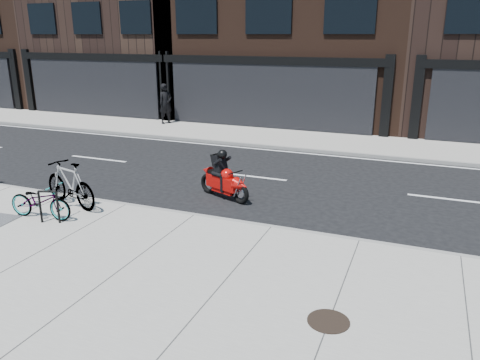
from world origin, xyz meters
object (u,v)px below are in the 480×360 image
at_px(bicycle_front, 40,201).
at_px(manhole_cover, 328,321).
at_px(motorcycle, 226,179).
at_px(pedestrian, 166,104).
at_px(bicycle_rear, 70,184).
at_px(bike_rack, 49,204).

xyz_separation_m(bicycle_front, manhole_cover, (7.30, -1.68, -0.43)).
xyz_separation_m(motorcycle, pedestrian, (-7.14, 8.92, 0.54)).
bearing_deg(pedestrian, bicycle_rear, -134.60).
xyz_separation_m(motorcycle, manhole_cover, (3.88, -4.95, -0.43)).
xyz_separation_m(bicycle_front, bicycle_rear, (0.09, 0.94, 0.16)).
xyz_separation_m(bicycle_rear, manhole_cover, (7.21, -2.61, -0.59)).
bearing_deg(motorcycle, pedestrian, 151.03).
bearing_deg(pedestrian, bike_rack, -134.88).
height_order(bicycle_front, motorcycle, motorcycle).
bearing_deg(manhole_cover, motorcycle, 128.11).
bearing_deg(motorcycle, bicycle_rear, -122.55).
relative_size(bike_rack, pedestrian, 0.41).
bearing_deg(manhole_cover, bicycle_front, 167.06).
height_order(bike_rack, motorcycle, motorcycle).
xyz_separation_m(bike_rack, bicycle_front, (-0.39, 0.14, -0.03)).
relative_size(bicycle_front, motorcycle, 0.94).
relative_size(motorcycle, manhole_cover, 2.69).
bearing_deg(bicycle_rear, bicycle_front, 9.36).
bearing_deg(bike_rack, manhole_cover, -12.54).
distance_m(bicycle_front, motorcycle, 4.73).
relative_size(bicycle_front, pedestrian, 0.85).
relative_size(bicycle_front, bicycle_rear, 0.84).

